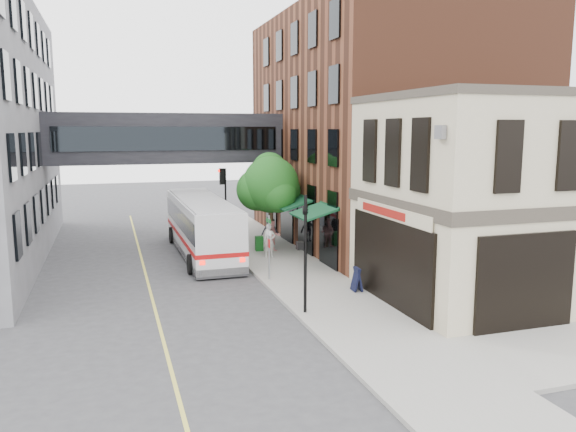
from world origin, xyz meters
TOP-DOWN VIEW (x-y plane):
  - ground at (0.00, 0.00)m, footprint 120.00×120.00m
  - sidewalk_main at (2.00, 14.00)m, footprint 4.00×60.00m
  - corner_building at (8.97, 2.00)m, footprint 10.19×8.12m
  - brick_building at (9.98, 15.00)m, footprint 13.76×18.00m
  - skyway_bridge at (-3.00, 18.00)m, footprint 14.00×3.18m
  - traffic_signal_near at (0.37, 2.00)m, footprint 0.44×0.22m
  - traffic_signal_far at (0.26, 17.00)m, footprint 0.53×0.28m
  - street_sign_pole at (0.39, 7.00)m, footprint 0.08×0.75m
  - street_tree at (2.19, 13.22)m, footprint 3.80×3.20m
  - lane_marking at (-5.00, 10.00)m, footprint 0.12×40.00m
  - bus at (-1.62, 13.83)m, footprint 2.88×11.63m
  - pedestrian_a at (1.65, 11.39)m, footprint 0.67×0.45m
  - pedestrian_b at (2.24, 12.73)m, footprint 0.89×0.70m
  - pedestrian_c at (2.66, 14.81)m, footprint 1.11×0.67m
  - newspaper_box at (1.53, 13.13)m, footprint 0.44×0.39m
  - sandwich_board at (3.47, 4.02)m, footprint 0.41×0.60m

SIDE VIEW (x-z plane):
  - ground at x=0.00m, z-range 0.00..0.00m
  - lane_marking at x=-5.00m, z-range 0.00..0.01m
  - sidewalk_main at x=2.00m, z-range 0.00..0.15m
  - newspaper_box at x=1.53m, z-range 0.15..1.00m
  - sandwich_board at x=3.47m, z-range 0.15..1.18m
  - pedestrian_c at x=2.66m, z-range 0.15..1.83m
  - pedestrian_b at x=2.24m, z-range 0.15..1.91m
  - pedestrian_a at x=1.65m, z-range 0.15..1.96m
  - bus at x=-1.62m, z-range 0.19..3.31m
  - street_sign_pole at x=0.39m, z-range 0.43..3.43m
  - traffic_signal_near at x=0.37m, z-range 0.68..5.28m
  - traffic_signal_far at x=0.26m, z-range 1.09..5.59m
  - street_tree at x=2.19m, z-range 1.11..6.71m
  - corner_building at x=8.97m, z-range -0.01..8.44m
  - skyway_bridge at x=-3.00m, z-range 5.00..8.00m
  - brick_building at x=9.98m, z-range -0.01..13.99m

